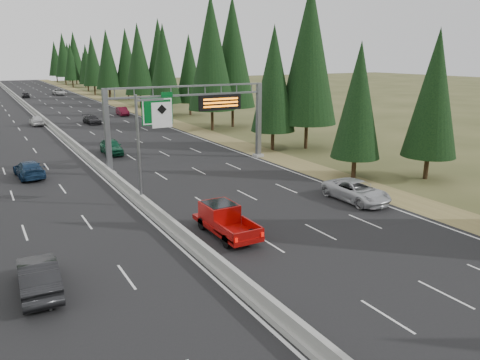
# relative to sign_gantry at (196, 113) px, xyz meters

# --- Properties ---
(road) EXTENTS (32.00, 260.00, 0.08)m
(road) POSITION_rel_sign_gantry_xyz_m (-8.92, 45.12, -5.23)
(road) COLOR black
(road) RESTS_ON ground
(shoulder_right) EXTENTS (3.60, 260.00, 0.06)m
(shoulder_right) POSITION_rel_sign_gantry_xyz_m (8.88, 45.12, -5.24)
(shoulder_right) COLOR olive
(shoulder_right) RESTS_ON ground
(median_barrier) EXTENTS (0.70, 260.00, 0.85)m
(median_barrier) POSITION_rel_sign_gantry_xyz_m (-8.92, 45.12, -4.85)
(median_barrier) COLOR gray
(median_barrier) RESTS_ON road
(sign_gantry) EXTENTS (16.75, 0.98, 7.80)m
(sign_gantry) POSITION_rel_sign_gantry_xyz_m (0.00, 0.00, 0.00)
(sign_gantry) COLOR slate
(sign_gantry) RESTS_ON road
(hov_sign_pole) EXTENTS (2.80, 0.50, 8.00)m
(hov_sign_pole) POSITION_rel_sign_gantry_xyz_m (-8.33, -9.92, -0.54)
(hov_sign_pole) COLOR slate
(hov_sign_pole) RESTS_ON road
(tree_row_right) EXTENTS (11.92, 242.02, 18.90)m
(tree_row_right) POSITION_rel_sign_gantry_xyz_m (13.10, 33.41, 4.24)
(tree_row_right) COLOR black
(tree_row_right) RESTS_ON ground
(silver_minivan) EXTENTS (2.65, 5.63, 1.56)m
(silver_minivan) POSITION_rel_sign_gantry_xyz_m (5.42, -16.76, -4.41)
(silver_minivan) COLOR #B7B8BC
(silver_minivan) RESTS_ON road
(red_pickup) EXTENTS (1.99, 5.57, 1.81)m
(red_pickup) POSITION_rel_sign_gantry_xyz_m (-6.27, -17.54, -4.18)
(red_pickup) COLOR black
(red_pickup) RESTS_ON road
(car_ahead_green) EXTENTS (2.24, 4.93, 1.64)m
(car_ahead_green) POSITION_rel_sign_gantry_xyz_m (-5.99, 9.39, -4.37)
(car_ahead_green) COLOR #124F33
(car_ahead_green) RESTS_ON road
(car_ahead_dkred) EXTENTS (1.77, 4.49, 1.46)m
(car_ahead_dkred) POSITION_rel_sign_gantry_xyz_m (4.52, 41.66, -4.46)
(car_ahead_dkred) COLOR maroon
(car_ahead_dkred) RESTS_ON road
(car_ahead_dkgrey) EXTENTS (2.33, 4.77, 1.34)m
(car_ahead_dkgrey) POSITION_rel_sign_gantry_xyz_m (-2.63, 33.78, -4.52)
(car_ahead_dkgrey) COLOR black
(car_ahead_dkgrey) RESTS_ON road
(car_ahead_white) EXTENTS (3.16, 6.11, 1.65)m
(car_ahead_white) POSITION_rel_sign_gantry_xyz_m (1.92, 91.51, -4.37)
(car_ahead_white) COLOR #B2B2B2
(car_ahead_white) RESTS_ON road
(car_ahead_far) EXTENTS (1.86, 4.19, 1.40)m
(car_ahead_far) POSITION_rel_sign_gantry_xyz_m (-6.69, 88.11, -4.49)
(car_ahead_far) COLOR black
(car_ahead_far) RESTS_ON road
(car_onc_near) EXTENTS (1.89, 4.93, 1.60)m
(car_onc_near) POSITION_rel_sign_gantry_xyz_m (-17.09, -19.88, -4.39)
(car_onc_near) COLOR black
(car_onc_near) RESTS_ON road
(car_onc_blue) EXTENTS (2.46, 5.29, 1.49)m
(car_onc_blue) POSITION_rel_sign_gantry_xyz_m (-15.05, 2.93, -4.44)
(car_onc_blue) COLOR navy
(car_onc_blue) RESTS_ON road
(car_onc_white) EXTENTS (1.88, 4.47, 1.51)m
(car_onc_white) POSITION_rel_sign_gantry_xyz_m (-10.42, 36.27, -4.43)
(car_onc_white) COLOR silver
(car_onc_white) RESTS_ON road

